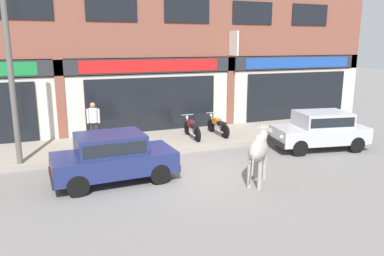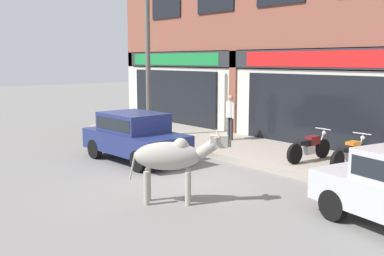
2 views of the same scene
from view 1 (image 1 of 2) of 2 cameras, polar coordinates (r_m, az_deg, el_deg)
name	(u,v)px [view 1 (image 1 of 2)]	position (r m, az deg, el deg)	size (l,w,h in m)	color
ground_plane	(201,172)	(11.95, 1.32, -6.76)	(90.00, 90.00, 0.00)	slate
sidewalk	(164,141)	(15.38, -4.24, -1.97)	(19.00, 3.28, 0.18)	gray
shop_building	(150,37)	(16.70, -6.47, 13.62)	(23.00, 1.40, 8.97)	brown
cow	(259,149)	(11.00, 10.11, -3.19)	(1.59, 1.75, 1.61)	#9E998E
car_0	(113,155)	(11.16, -11.98, -4.08)	(3.67, 1.75, 1.46)	black
car_1	(320,128)	(15.14, 18.95, -0.06)	(3.79, 2.19, 1.46)	black
motorcycle_0	(192,129)	(15.38, 0.02, -0.11)	(0.52, 1.81, 0.88)	black
motorcycle_1	(218,126)	(15.93, 3.98, 0.32)	(0.52, 1.81, 0.88)	black
pedestrian	(93,118)	(14.98, -14.80, 1.45)	(0.49, 0.32, 1.60)	#2D2D33
utility_pole	(11,74)	(12.94, -25.89, 7.41)	(0.18, 0.18, 5.78)	#595651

